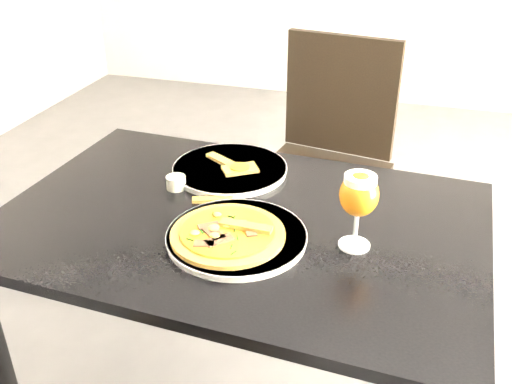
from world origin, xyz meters
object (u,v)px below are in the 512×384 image
(chair_far, at_px, (326,160))
(pizza, at_px, (228,233))
(dining_table, at_px, (240,246))
(beer_glass, at_px, (359,195))

(chair_far, xyz_separation_m, pizza, (-0.07, -0.93, 0.23))
(dining_table, relative_size, chair_far, 1.24)
(chair_far, bearing_deg, pizza, -84.92)
(dining_table, bearing_deg, pizza, -81.03)
(dining_table, distance_m, chair_far, 0.82)
(pizza, xyz_separation_m, beer_glass, (0.28, 0.07, 0.11))
(dining_table, bearing_deg, chair_far, 87.26)
(pizza, height_order, beer_glass, beer_glass)
(chair_far, distance_m, pizza, 0.96)
(pizza, relative_size, beer_glass, 1.43)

